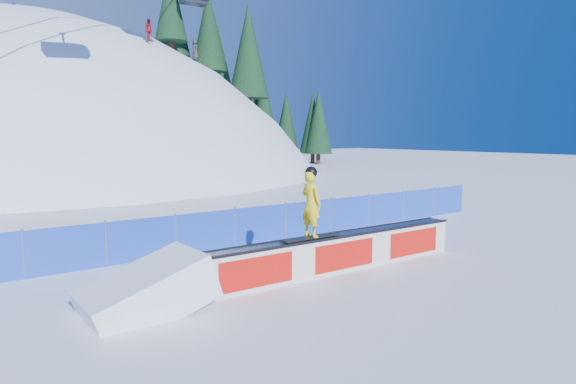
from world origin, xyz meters
TOP-DOWN VIEW (x-y plane):
  - ground at (0.00, 0.00)m, footprint 160.00×160.00m
  - snow_hill at (0.00, 42.00)m, footprint 64.00×64.00m
  - treeline at (22.08, 39.06)m, footprint 18.89×10.48m
  - safety_fence at (0.00, 4.50)m, footprint 22.05×0.05m
  - rail_box at (-0.39, 0.43)m, footprint 8.19×0.70m
  - snow_ramp at (-5.50, 0.51)m, footprint 2.61×1.66m
  - snowboarder at (-1.29, 0.44)m, footprint 1.69×0.63m
  - distant_skiers at (1.39, 31.08)m, footprint 18.90×8.77m

SIDE VIEW (x-z plane):
  - snow_hill at x=0.00m, z-range -50.00..14.00m
  - ground at x=0.00m, z-range 0.00..0.00m
  - snow_ramp at x=-5.50m, z-range -0.81..0.81m
  - rail_box at x=-0.39m, z-range -0.01..0.97m
  - safety_fence at x=0.00m, z-range -0.05..1.25m
  - snowboarder at x=-1.29m, z-range 0.97..2.73m
  - treeline at x=22.08m, z-range 0.47..18.56m
  - distant_skiers at x=1.39m, z-range 9.27..14.49m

